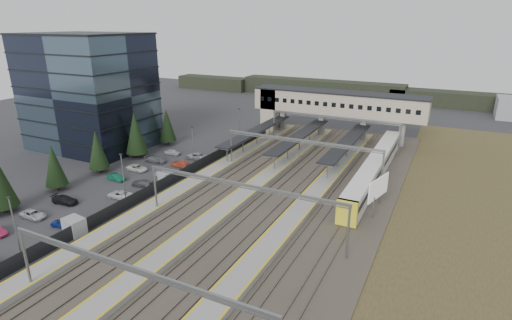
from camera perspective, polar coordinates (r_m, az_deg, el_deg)
The scene contains 15 objects.
ground at distance 65.44m, azimuth -8.08°, elevation -4.87°, with size 220.00×220.00×0.00m, color #2B2B2D.
office_building at distance 94.28m, azimuth -22.77°, elevation 9.00°, with size 24.30×18.30×24.30m.
conifer_row at distance 75.45m, azimuth -23.91°, elevation 0.83°, with size 4.42×49.82×9.50m.
car_park at distance 70.48m, azimuth -19.26°, elevation -3.49°, with size 10.58×44.60×1.29m.
lampposts at distance 69.38m, azimuth -13.13°, elevation 0.06°, with size 0.50×53.25×8.07m.
fence at distance 72.36m, azimuth -10.15°, elevation -1.74°, with size 0.08×90.00×2.00m.
relay_cabin_near at distance 58.00m, azimuth -24.52°, elevation -8.59°, with size 2.97×2.36×2.26m.
relay_cabin_far at distance 70.46m, azimuth -12.74°, elevation -2.49°, with size 2.58×2.30×2.03m.
rail_corridor at distance 64.99m, azimuth 1.26°, elevation -4.57°, with size 34.00×90.00×0.92m.
canopies at distance 83.81m, azimuth 6.27°, elevation 3.46°, with size 23.10×30.00×3.28m.
footbridge at distance 96.55m, azimuth 9.90°, elevation 7.83°, with size 40.40×6.40×11.20m.
gantries at distance 60.15m, azimuth 2.78°, elevation -0.73°, with size 28.40×62.28×7.17m.
train at distance 73.12m, azimuth 16.61°, elevation -1.15°, with size 2.89×40.11×3.63m.
billboard at distance 60.33m, azimuth 17.08°, elevation -3.97°, with size 1.67×6.09×5.35m.
treeline_far at distance 143.50m, azimuth 22.04°, elevation 8.36°, with size 170.00×19.00×7.00m.
Camera 1 is at (34.57, -48.87, 26.45)m, focal length 28.00 mm.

